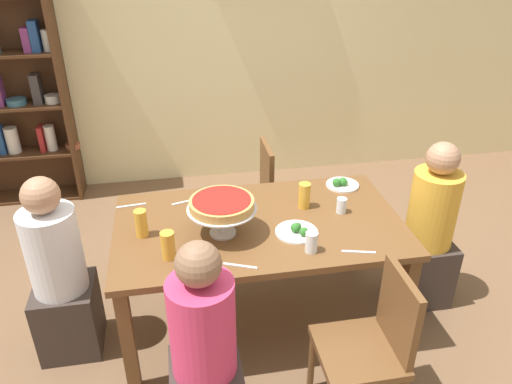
# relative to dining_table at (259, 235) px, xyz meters

# --- Properties ---
(ground_plane) EXTENTS (12.00, 12.00, 0.00)m
(ground_plane) POSITION_rel_dining_table_xyz_m (0.00, 0.00, -0.66)
(ground_plane) COLOR brown
(rear_partition) EXTENTS (8.00, 0.12, 2.80)m
(rear_partition) POSITION_rel_dining_table_xyz_m (0.00, 2.20, 0.74)
(rear_partition) COLOR beige
(rear_partition) RESTS_ON ground_plane
(dining_table) EXTENTS (1.67, 0.96, 0.74)m
(dining_table) POSITION_rel_dining_table_xyz_m (0.00, 0.00, 0.00)
(dining_table) COLOR brown
(dining_table) RESTS_ON ground_plane
(diner_head_west) EXTENTS (0.34, 0.34, 1.15)m
(diner_head_west) POSITION_rel_dining_table_xyz_m (-1.15, -0.03, -0.16)
(diner_head_west) COLOR #382D28
(diner_head_west) RESTS_ON ground_plane
(diner_near_left) EXTENTS (0.34, 0.34, 1.15)m
(diner_near_left) POSITION_rel_dining_table_xyz_m (-0.39, -0.75, -0.16)
(diner_near_left) COLOR #382D28
(diner_near_left) RESTS_ON ground_plane
(diner_head_east) EXTENTS (0.34, 0.34, 1.15)m
(diner_head_east) POSITION_rel_dining_table_xyz_m (1.12, 0.03, -0.16)
(diner_head_east) COLOR #382D28
(diner_head_east) RESTS_ON ground_plane
(chair_far_right) EXTENTS (0.40, 0.40, 0.87)m
(chair_far_right) POSITION_rel_dining_table_xyz_m (0.32, 0.80, -0.17)
(chair_far_right) COLOR brown
(chair_far_right) RESTS_ON ground_plane
(chair_near_right) EXTENTS (0.40, 0.40, 0.87)m
(chair_near_right) POSITION_rel_dining_table_xyz_m (0.42, -0.77, -0.17)
(chair_near_right) COLOR brown
(chair_near_right) RESTS_ON ground_plane
(deep_dish_pizza_stand) EXTENTS (0.39, 0.39, 0.22)m
(deep_dish_pizza_stand) POSITION_rel_dining_table_xyz_m (-0.22, -0.08, 0.27)
(deep_dish_pizza_stand) COLOR silver
(deep_dish_pizza_stand) RESTS_ON dining_table
(salad_plate_near_diner) EXTENTS (0.24, 0.24, 0.07)m
(salad_plate_near_diner) POSITION_rel_dining_table_xyz_m (0.19, -0.15, 0.10)
(salad_plate_near_diner) COLOR white
(salad_plate_near_diner) RESTS_ON dining_table
(salad_plate_far_diner) EXTENTS (0.22, 0.22, 0.07)m
(salad_plate_far_diner) POSITION_rel_dining_table_xyz_m (0.62, 0.35, 0.11)
(salad_plate_far_diner) COLOR white
(salad_plate_far_diner) RESTS_ON dining_table
(beer_glass_amber_tall) EXTENTS (0.07, 0.07, 0.16)m
(beer_glass_amber_tall) POSITION_rel_dining_table_xyz_m (0.30, 0.13, 0.17)
(beer_glass_amber_tall) COLOR gold
(beer_glass_amber_tall) RESTS_ON dining_table
(beer_glass_amber_short) EXTENTS (0.07, 0.07, 0.16)m
(beer_glass_amber_short) POSITION_rel_dining_table_xyz_m (-0.67, -0.02, 0.17)
(beer_glass_amber_short) COLOR gold
(beer_glass_amber_short) RESTS_ON dining_table
(beer_glass_amber_spare) EXTENTS (0.07, 0.07, 0.16)m
(beer_glass_amber_spare) POSITION_rel_dining_table_xyz_m (-0.53, -0.25, 0.16)
(beer_glass_amber_spare) COLOR gold
(beer_glass_amber_spare) RESTS_ON dining_table
(water_glass_clear_near) EXTENTS (0.06, 0.06, 0.09)m
(water_glass_clear_near) POSITION_rel_dining_table_xyz_m (0.51, 0.03, 0.13)
(water_glass_clear_near) COLOR white
(water_glass_clear_near) RESTS_ON dining_table
(water_glass_clear_far) EXTENTS (0.07, 0.07, 0.12)m
(water_glass_clear_far) POSITION_rel_dining_table_xyz_m (0.22, -0.33, 0.14)
(water_glass_clear_far) COLOR white
(water_glass_clear_far) RESTS_ON dining_table
(cutlery_fork_near) EXTENTS (0.18, 0.07, 0.00)m
(cutlery_fork_near) POSITION_rel_dining_table_xyz_m (-0.41, 0.32, 0.09)
(cutlery_fork_near) COLOR silver
(cutlery_fork_near) RESTS_ON dining_table
(cutlery_knife_near) EXTENTS (0.18, 0.06, 0.00)m
(cutlery_knife_near) POSITION_rel_dining_table_xyz_m (0.47, -0.38, 0.09)
(cutlery_knife_near) COLOR silver
(cutlery_knife_near) RESTS_ON dining_table
(cutlery_fork_far) EXTENTS (0.18, 0.04, 0.00)m
(cutlery_fork_far) POSITION_rel_dining_table_xyz_m (-0.74, 0.33, 0.09)
(cutlery_fork_far) COLOR silver
(cutlery_fork_far) RESTS_ON dining_table
(cutlery_knife_far) EXTENTS (0.17, 0.08, 0.00)m
(cutlery_knife_far) POSITION_rel_dining_table_xyz_m (-0.17, -0.39, 0.09)
(cutlery_knife_far) COLOR silver
(cutlery_knife_far) RESTS_ON dining_table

